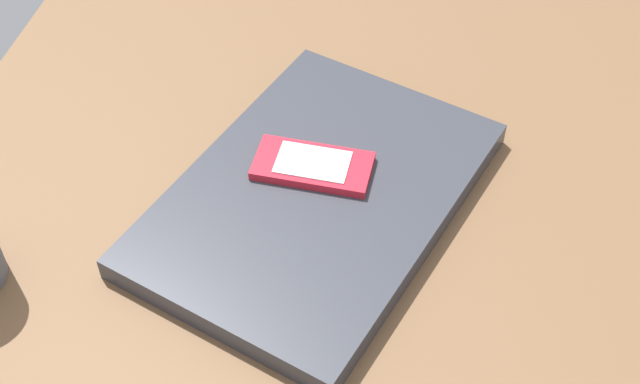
% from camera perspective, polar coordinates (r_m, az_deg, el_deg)
% --- Properties ---
extents(desk_surface, '(1.20, 0.80, 0.03)m').
position_cam_1_polar(desk_surface, '(0.88, 0.18, -0.10)').
color(desk_surface, brown).
rests_on(desk_surface, ground).
extents(laptop_closed, '(0.41, 0.34, 0.02)m').
position_cam_1_polar(laptop_closed, '(0.84, -0.00, -0.36)').
color(laptop_closed, '#33353D').
rests_on(laptop_closed, desk_surface).
extents(cell_phone_on_laptop, '(0.06, 0.11, 0.01)m').
position_cam_1_polar(cell_phone_on_laptop, '(0.84, -0.48, 1.74)').
color(cell_phone_on_laptop, red).
rests_on(cell_phone_on_laptop, laptop_closed).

